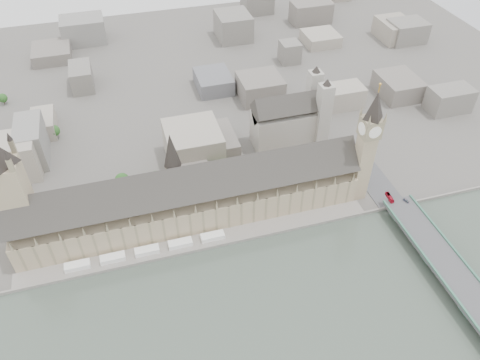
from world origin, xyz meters
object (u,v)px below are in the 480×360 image
object	(u,v)px
red_bus_north	(390,197)
car_approach	(406,201)
elizabeth_tower	(368,140)
westminster_bridge	(449,273)
westminster_abbey	(291,119)
victoria_tower	(10,192)
palace_of_westminster	(191,198)

from	to	relation	value
red_bus_north	car_approach	distance (m)	13.19
red_bus_north	car_approach	world-z (taller)	red_bus_north
elizabeth_tower	westminster_bridge	xyz separation A→B (m)	(24.00, -95.50, -52.96)
westminster_bridge	westminster_abbey	xyz separation A→B (m)	(-51.08, 182.50, 19.96)
red_bus_north	victoria_tower	bearing A→B (deg)	176.43
elizabeth_tower	palace_of_westminster	bearing A→B (deg)	175.15
elizabeth_tower	red_bus_north	size ratio (longest dim) A/B	9.28
palace_of_westminster	elizabeth_tower	distance (m)	142.94
palace_of_westminster	westminster_abbey	distance (m)	134.09
westminster_abbey	red_bus_north	size ratio (longest dim) A/B	5.87
palace_of_westminster	elizabeth_tower	xyz separation A→B (m)	(138.00, -11.70, 35.38)
elizabeth_tower	westminster_bridge	bearing A→B (deg)	-75.89
car_approach	westminster_bridge	bearing A→B (deg)	-112.65
victoria_tower	car_approach	distance (m)	296.11
car_approach	red_bus_north	bearing A→B (deg)	131.88
palace_of_westminster	car_approach	distance (m)	172.18
palace_of_westminster	westminster_abbey	world-z (taller)	westminster_abbey
elizabeth_tower	victoria_tower	bearing A→B (deg)	176.04
palace_of_westminster	elizabeth_tower	size ratio (longest dim) A/B	2.47
westminster_bridge	car_approach	distance (m)	68.27
elizabeth_tower	westminster_abbey	size ratio (longest dim) A/B	1.58
victoria_tower	westminster_bridge	xyz separation A→B (m)	(284.00, -113.50, -50.08)
victoria_tower	red_bus_north	bearing A→B (deg)	-8.02
victoria_tower	palace_of_westminster	bearing A→B (deg)	-2.96
victoria_tower	red_bus_north	xyz separation A→B (m)	(277.79, -39.13, -43.34)
red_bus_north	car_approach	bearing A→B (deg)	-25.42
westminster_bridge	elizabeth_tower	bearing A→B (deg)	104.11
palace_of_westminster	elizabeth_tower	bearing A→B (deg)	-4.85
elizabeth_tower	westminster_abbey	world-z (taller)	elizabeth_tower
westminster_abbey	car_approach	size ratio (longest dim) A/B	12.47
red_bus_north	palace_of_westminster	bearing A→B (deg)	172.54
victoria_tower	westminster_bridge	bearing A→B (deg)	-21.78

